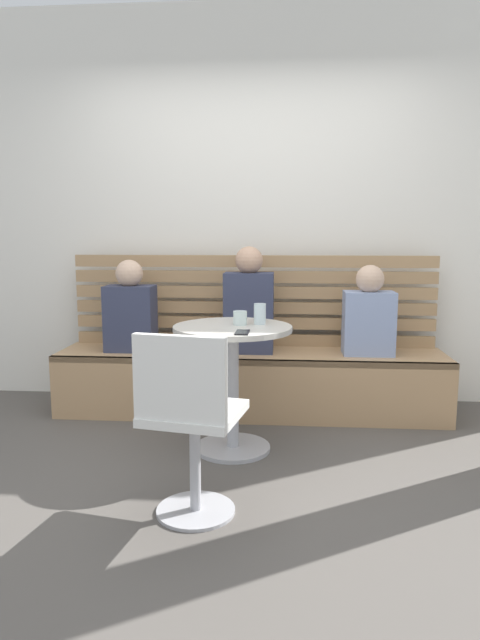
{
  "coord_description": "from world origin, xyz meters",
  "views": [
    {
      "loc": [
        0.23,
        -2.56,
        1.25
      ],
      "look_at": [
        -0.03,
        0.66,
        0.75
      ],
      "focal_mm": 30.79,
      "sensor_mm": 36.0,
      "label": 1
    }
  ],
  "objects_px": {
    "white_chair": "(189,419)",
    "person_adult": "(249,305)",
    "phone_on_table": "(242,332)",
    "cup_glass_short": "(240,318)",
    "cup_glass_tall": "(260,314)",
    "cup_tumbler_orange": "(260,313)",
    "person_child_middle": "(130,311)",
    "booth_bench": "(250,382)",
    "cafe_table": "(233,364)",
    "person_child_left": "(369,315)"
  },
  "relations": [
    {
      "from": "person_adult",
      "to": "cup_glass_short",
      "type": "xyz_separation_m",
      "value": [
        -0.01,
        -0.67,
        0.01
      ]
    },
    {
      "from": "person_child_middle",
      "to": "cup_tumbler_orange",
      "type": "relative_size",
      "value": 6.42
    },
    {
      "from": "cup_glass_short",
      "to": "cup_glass_tall",
      "type": "bearing_deg",
      "value": 16.67
    },
    {
      "from": "booth_bench",
      "to": "cafe_table",
      "type": "distance_m",
      "value": 0.76
    },
    {
      "from": "cafe_table",
      "to": "person_adult",
      "type": "relative_size",
      "value": 1.01
    },
    {
      "from": "cup_glass_tall",
      "to": "person_child_middle",
      "type": "bearing_deg",
      "value": 147.01
    },
    {
      "from": "person_adult",
      "to": "cup_glass_tall",
      "type": "bearing_deg",
      "value": -80.63
    },
    {
      "from": "cup_tumbler_orange",
      "to": "white_chair",
      "type": "bearing_deg",
      "value": -104.61
    },
    {
      "from": "cup_glass_short",
      "to": "cup_tumbler_orange",
      "type": "xyz_separation_m",
      "value": [
        0.11,
        0.14,
        0.01
      ]
    },
    {
      "from": "person_child_left",
      "to": "cup_tumbler_orange",
      "type": "bearing_deg",
      "value": -144.44
    },
    {
      "from": "white_chair",
      "to": "cup_glass_short",
      "type": "distance_m",
      "value": 0.92
    },
    {
      "from": "white_chair",
      "to": "person_adult",
      "type": "bearing_deg",
      "value": 84.06
    },
    {
      "from": "person_child_left",
      "to": "phone_on_table",
      "type": "height_order",
      "value": "person_child_left"
    },
    {
      "from": "booth_bench",
      "to": "person_child_left",
      "type": "relative_size",
      "value": 4.4
    },
    {
      "from": "white_chair",
      "to": "booth_bench",
      "type": "bearing_deg",
      "value": 83.55
    },
    {
      "from": "person_child_middle",
      "to": "person_adult",
      "type": "bearing_deg",
      "value": 1.59
    },
    {
      "from": "booth_bench",
      "to": "phone_on_table",
      "type": "xyz_separation_m",
      "value": [
        0.01,
        -0.92,
        0.52
      ]
    },
    {
      "from": "cafe_table",
      "to": "cup_glass_short",
      "type": "relative_size",
      "value": 9.25
    },
    {
      "from": "cafe_table",
      "to": "person_child_left",
      "type": "xyz_separation_m",
      "value": [
        0.87,
        0.69,
        0.19
      ]
    },
    {
      "from": "cup_glass_tall",
      "to": "phone_on_table",
      "type": "xyz_separation_m",
      "value": [
        -0.08,
        -0.3,
        -0.06
      ]
    },
    {
      "from": "cup_tumbler_orange",
      "to": "phone_on_table",
      "type": "distance_m",
      "value": 0.42
    },
    {
      "from": "person_child_left",
      "to": "phone_on_table",
      "type": "distance_m",
      "value": 1.22
    },
    {
      "from": "booth_bench",
      "to": "cup_glass_short",
      "type": "xyz_separation_m",
      "value": [
        -0.02,
        -0.65,
        0.56
      ]
    },
    {
      "from": "person_adult",
      "to": "cup_tumbler_orange",
      "type": "relative_size",
      "value": 7.36
    },
    {
      "from": "cup_tumbler_orange",
      "to": "person_child_left",
      "type": "bearing_deg",
      "value": 35.56
    },
    {
      "from": "cafe_table",
      "to": "cup_tumbler_orange",
      "type": "xyz_separation_m",
      "value": [
        0.15,
        0.18,
        0.27
      ]
    },
    {
      "from": "white_chair",
      "to": "cup_glass_tall",
      "type": "height_order",
      "value": "cup_glass_tall"
    },
    {
      "from": "person_child_left",
      "to": "person_child_middle",
      "type": "relative_size",
      "value": 0.95
    },
    {
      "from": "cup_glass_tall",
      "to": "cup_glass_short",
      "type": "xyz_separation_m",
      "value": [
        -0.11,
        -0.03,
        -0.02
      ]
    },
    {
      "from": "cup_tumbler_orange",
      "to": "person_child_middle",
      "type": "bearing_deg",
      "value": 151.53
    },
    {
      "from": "phone_on_table",
      "to": "cup_glass_short",
      "type": "bearing_deg",
      "value": -81.83
    },
    {
      "from": "cup_glass_short",
      "to": "phone_on_table",
      "type": "relative_size",
      "value": 0.57
    },
    {
      "from": "cup_tumbler_orange",
      "to": "phone_on_table",
      "type": "bearing_deg",
      "value": -100.21
    },
    {
      "from": "booth_bench",
      "to": "cup_glass_short",
      "type": "relative_size",
      "value": 33.75
    },
    {
      "from": "cup_glass_tall",
      "to": "phone_on_table",
      "type": "relative_size",
      "value": 0.86
    },
    {
      "from": "white_chair",
      "to": "cup_tumbler_orange",
      "type": "bearing_deg",
      "value": 75.39
    },
    {
      "from": "booth_bench",
      "to": "person_child_middle",
      "type": "bearing_deg",
      "value": -179.37
    },
    {
      "from": "cafe_table",
      "to": "white_chair",
      "type": "height_order",
      "value": "white_chair"
    },
    {
      "from": "person_child_middle",
      "to": "cup_glass_short",
      "type": "distance_m",
      "value": 1.05
    },
    {
      "from": "white_chair",
      "to": "cup_tumbler_orange",
      "type": "height_order",
      "value": "white_chair"
    },
    {
      "from": "cup_glass_short",
      "to": "cup_tumbler_orange",
      "type": "bearing_deg",
      "value": 51.92
    },
    {
      "from": "person_adult",
      "to": "cup_glass_tall",
      "type": "distance_m",
      "value": 0.64
    },
    {
      "from": "person_child_left",
      "to": "cup_glass_short",
      "type": "height_order",
      "value": "person_child_left"
    },
    {
      "from": "booth_bench",
      "to": "person_child_middle",
      "type": "relative_size",
      "value": 4.2
    },
    {
      "from": "cafe_table",
      "to": "booth_bench",
      "type": "bearing_deg",
      "value": 85.12
    },
    {
      "from": "cup_glass_tall",
      "to": "cup_tumbler_orange",
      "type": "bearing_deg",
      "value": 92.77
    },
    {
      "from": "person_child_middle",
      "to": "cup_tumbler_orange",
      "type": "height_order",
      "value": "person_child_middle"
    },
    {
      "from": "cafe_table",
      "to": "cup_tumbler_orange",
      "type": "relative_size",
      "value": 7.4
    },
    {
      "from": "cafe_table",
      "to": "phone_on_table",
      "type": "relative_size",
      "value": 5.29
    },
    {
      "from": "cup_glass_tall",
      "to": "cup_glass_short",
      "type": "relative_size",
      "value": 1.5
    }
  ]
}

